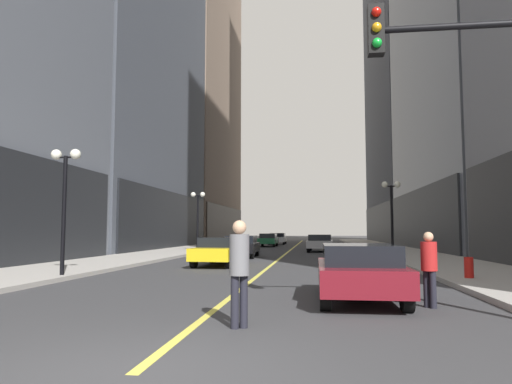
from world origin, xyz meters
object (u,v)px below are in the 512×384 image
car_green (268,239)px  street_lamp_left_near (65,183)px  car_black (241,245)px  pedestrian_in_red_jacket (429,264)px  street_lamp_left_far (198,208)px  traffic_light_near_right (507,107)px  car_silver (320,242)px  pedestrian_in_grey_suit (239,264)px  fire_hydrant_right (469,270)px  car_maroon (359,270)px  car_yellow (220,250)px  street_lamp_right_mid (391,202)px  car_white (278,238)px

car_green → street_lamp_left_near: street_lamp_left_near is taller
car_black → pedestrian_in_red_jacket: bearing=-68.9°
street_lamp_left_far → traffic_light_near_right: bearing=-64.7°
car_silver → pedestrian_in_grey_suit: bearing=-93.3°
car_black → fire_hydrant_right: 15.91m
car_maroon → traffic_light_near_right: 4.83m
pedestrian_in_red_jacket → street_lamp_left_far: bearing=115.7°
car_black → fire_hydrant_right: size_ratio=5.87×
car_silver → street_lamp_left_far: bearing=-159.5°
pedestrian_in_grey_suit → car_silver: bearing=86.7°
car_silver → car_green: (-5.14, 11.09, 0.00)m
car_black → pedestrian_in_red_jacket: 19.31m
car_silver → car_green: same height
car_yellow → traffic_light_near_right: traffic_light_near_right is taller
car_black → street_lamp_right_mid: size_ratio=1.06×
car_green → pedestrian_in_red_jacket: (7.21, -37.00, 0.22)m
pedestrian_in_grey_suit → street_lamp_left_near: 10.27m
car_green → street_lamp_left_far: size_ratio=1.06×
car_yellow → car_green: (-0.37, 25.89, 0.00)m
car_silver → street_lamp_left_far: size_ratio=0.99×
street_lamp_left_far → street_lamp_left_near: bearing=-90.0°
car_yellow → street_lamp_right_mid: bearing=32.8°
car_yellow → car_silver: bearing=72.1°
car_maroon → car_silver: 25.14m
car_green → pedestrian_in_grey_suit: pedestrian_in_grey_suit is taller
car_white → street_lamp_left_near: (-4.04, -40.16, 2.53)m
street_lamp_left_far → fire_hydrant_right: 22.15m
street_lamp_left_near → car_green: bearing=83.5°
pedestrian_in_grey_suit → car_yellow: bearing=102.9°
pedestrian_in_grey_suit → fire_hydrant_right: pedestrian_in_grey_suit is taller
car_silver → fire_hydrant_right: bearing=-77.9°
car_maroon → street_lamp_left_near: (-9.50, 3.64, 2.54)m
car_silver → car_green: size_ratio=0.94×
car_silver → car_white: 19.28m
car_silver → fire_hydrant_right: car_silver is taller
traffic_light_near_right → street_lamp_left_far: size_ratio=1.28×
street_lamp_right_mid → street_lamp_left_far: bearing=155.3°
car_black → car_white: 26.58m
car_black → fire_hydrant_right: bearing=-54.0°
car_yellow → car_silver: (4.77, 14.80, 0.00)m
car_maroon → street_lamp_left_near: size_ratio=0.97×
pedestrian_in_red_jacket → car_yellow: bearing=121.6°
car_black → street_lamp_right_mid: bearing=-8.1°
car_black → car_yellow: bearing=-89.1°
car_white → traffic_light_near_right: bearing=-80.6°
car_yellow → car_black: size_ratio=0.97×
car_black → car_green: (-0.25, 19.00, -0.00)m
traffic_light_near_right → street_lamp_right_mid: bearing=86.8°
car_silver → street_lamp_left_near: (-8.84, -21.49, 2.54)m
car_green → car_white: bearing=87.4°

